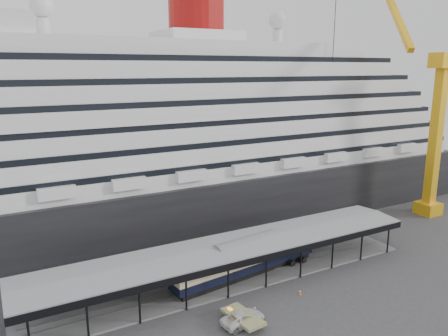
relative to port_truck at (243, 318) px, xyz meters
The scene contains 9 objects.
ground 6.53m from the port_truck, 49.09° to the left, with size 200.00×200.00×0.00m, color #363639.
cruise_ship 41.12m from the port_truck, 83.36° to the left, with size 130.00×30.00×43.90m.
platform_canopy 10.90m from the port_truck, 66.77° to the left, with size 56.00×9.18×5.30m.
crane_yellow 56.93m from the port_truck, 16.75° to the left, with size 23.83×18.78×47.60m.
port_truck is the anchor object (origin of this frame).
pullman_carriage 12.11m from the port_truck, 56.04° to the left, with size 23.53×5.85×22.92m.
traffic_cone_left 3.10m from the port_truck, 31.31° to the left, with size 0.41×0.41×0.71m.
traffic_cone_mid 2.97m from the port_truck, 79.52° to the left, with size 0.40×0.40×0.78m.
traffic_cone_right 10.12m from the port_truck, 11.95° to the left, with size 0.47×0.47×0.70m.
Camera 1 is at (-27.69, -42.74, 28.52)m, focal length 35.00 mm.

